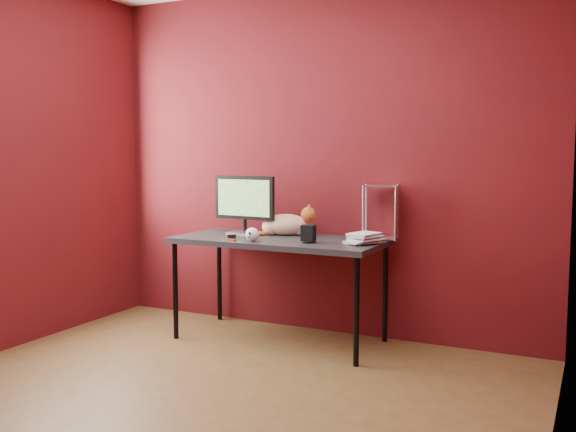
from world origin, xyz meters
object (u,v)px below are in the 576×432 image
at_px(desk, 279,245).
at_px(monitor, 244,202).
at_px(book_stack, 357,180).
at_px(speaker, 308,234).
at_px(skull_mug, 252,234).
at_px(cat, 286,224).

height_order(desk, monitor, monitor).
bearing_deg(book_stack, speaker, -151.26).
xyz_separation_m(skull_mug, speaker, (0.37, 0.12, 0.01)).
xyz_separation_m(speaker, book_stack, (0.29, 0.16, 0.37)).
bearing_deg(skull_mug, speaker, 37.00).
height_order(monitor, skull_mug, monitor).
height_order(cat, speaker, cat).
height_order(cat, book_stack, book_stack).
bearing_deg(monitor, cat, 19.09).
bearing_deg(desk, monitor, 167.15).
height_order(cat, skull_mug, cat).
xyz_separation_m(desk, skull_mug, (-0.09, -0.25, 0.10)).
distance_m(cat, book_stack, 0.71).
distance_m(monitor, cat, 0.36).
bearing_deg(cat, speaker, -61.74).
bearing_deg(skull_mug, monitor, 147.07).
xyz_separation_m(monitor, speaker, (0.62, -0.21, -0.19)).
distance_m(desk, cat, 0.21).
relative_size(skull_mug, speaker, 0.85).
xyz_separation_m(desk, speaker, (0.29, -0.13, 0.11)).
height_order(skull_mug, speaker, speaker).
distance_m(monitor, book_stack, 0.93).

